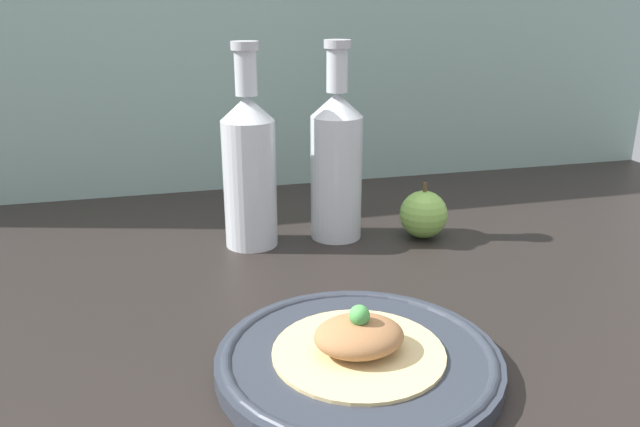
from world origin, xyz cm
name	(u,v)px	position (x,y,z in cm)	size (l,w,h in cm)	color
ground_plane	(319,314)	(0.00, 0.00, -2.00)	(180.00, 110.00, 4.00)	black
plate	(359,359)	(0.09, -16.09, 1.18)	(29.13, 29.13, 2.22)	#2D333D
plated_food	(360,341)	(0.09, -16.09, 3.35)	(17.60, 17.60, 5.42)	#D6BC7F
cider_bottle_left	(249,167)	(-5.21, 21.17, 12.27)	(7.96, 7.96, 30.41)	silver
cider_bottle_right	(336,162)	(8.28, 21.17, 12.27)	(7.96, 7.96, 30.41)	silver
apple	(423,214)	(21.58, 17.41, 3.78)	(7.54, 7.54, 8.99)	#84B74C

